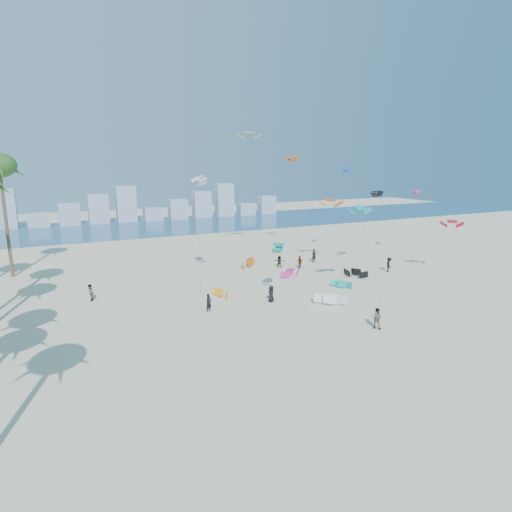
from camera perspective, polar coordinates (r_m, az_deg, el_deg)
name	(u,v)px	position (r m, az deg, el deg)	size (l,w,h in m)	color
ground	(322,373)	(29.58, 8.77, -15.20)	(220.00, 220.00, 0.00)	beige
ocean	(129,228)	(95.55, -16.67, 3.65)	(220.00, 220.00, 0.00)	navy
kitesurfer_near	(209,303)	(40.14, -6.34, -6.24)	(0.63, 0.41, 1.72)	black
kitesurfer_mid	(376,318)	(37.39, 15.81, -8.01)	(0.87, 0.68, 1.80)	gray
kitesurfers_far	(292,270)	(52.10, 4.83, -1.83)	(36.32, 13.38, 1.90)	black
grounded_kites	(297,278)	(49.89, 5.45, -2.95)	(20.01, 20.76, 1.08)	orange
flying_kites	(309,181)	(54.36, 7.06, 9.88)	(35.37, 29.64, 18.32)	#0C9B8E
distant_skyline	(115,209)	(104.82, -18.35, 5.97)	(85.00, 3.00, 8.40)	#9EADBF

